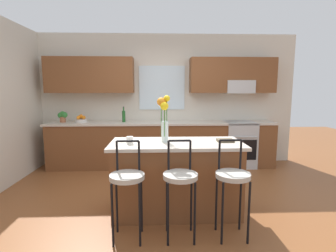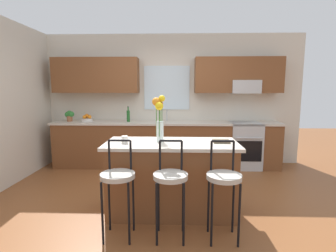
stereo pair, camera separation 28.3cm
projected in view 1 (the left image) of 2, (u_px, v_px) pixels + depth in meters
ground_plane at (164, 201)px, 3.62m from camera, size 14.00×14.00×0.00m
back_wall_assembly at (163, 92)px, 5.37m from camera, size 5.60×0.50×2.70m
counter_run at (162, 144)px, 5.23m from camera, size 4.56×0.64×0.92m
sink_faucet at (162, 114)px, 5.29m from camera, size 0.02×0.13×0.23m
oven_range at (239, 144)px, 5.27m from camera, size 0.60×0.64×0.92m
kitchen_island at (176, 177)px, 3.25m from camera, size 1.64×0.72×0.92m
bar_stool_near at (127, 181)px, 2.64m from camera, size 0.36×0.36×1.04m
bar_stool_middle at (180, 180)px, 2.66m from camera, size 0.36×0.36×1.04m
bar_stool_far at (233, 180)px, 2.68m from camera, size 0.36×0.36×1.04m
flower_vase at (164, 115)px, 3.14m from camera, size 0.16×0.17×0.58m
mug_ceramic at (130, 140)px, 3.08m from camera, size 0.08×0.08×0.09m
cookbook at (225, 140)px, 3.21m from camera, size 0.20×0.15×0.03m
fruit_bowl_oranges at (81, 119)px, 5.10m from camera, size 0.24×0.24×0.16m
bottle_olive_oil at (124, 116)px, 5.12m from camera, size 0.06×0.06×0.31m
potted_plant_small at (63, 116)px, 5.07m from camera, size 0.20×0.14×0.22m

